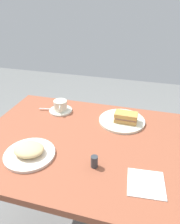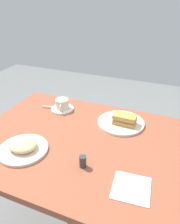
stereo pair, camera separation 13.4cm
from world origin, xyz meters
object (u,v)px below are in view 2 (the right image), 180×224
(dining_table, at_px, (83,156))
(side_plate, at_px, (23,149))
(coffee_saucer, at_px, (62,109))
(napkin, at_px, (131,188))
(sandwich_plate, at_px, (121,123))
(coffee_cup, at_px, (62,104))
(sandwich_front, at_px, (125,119))
(spoon, at_px, (51,107))
(salt_shaker, at_px, (83,161))

(dining_table, distance_m, side_plate, 0.33)
(coffee_saucer, height_order, napkin, coffee_saucer)
(sandwich_plate, xyz_separation_m, coffee_cup, (0.41, -0.02, 0.04))
(sandwich_plate, distance_m, coffee_cup, 0.41)
(sandwich_front, height_order, side_plate, sandwich_front)
(napkin, bearing_deg, dining_table, -35.41)
(sandwich_plate, height_order, coffee_saucer, sandwich_plate)
(sandwich_plate, xyz_separation_m, napkin, (-0.16, 0.45, -0.01))
(sandwich_front, height_order, coffee_cup, coffee_cup)
(sandwich_plate, bearing_deg, napkin, 109.92)
(sandwich_front, height_order, spoon, sandwich_front)
(spoon, bearing_deg, coffee_cup, -171.20)
(napkin, xyz_separation_m, salt_shaker, (0.23, -0.04, 0.03))
(dining_table, distance_m, coffee_saucer, 0.39)
(spoon, distance_m, side_plate, 0.44)
(napkin, height_order, salt_shaker, salt_shaker)
(spoon, bearing_deg, side_plate, 103.01)
(sandwich_plate, relative_size, spoon, 2.79)
(sandwich_plate, height_order, salt_shaker, salt_shaker)
(coffee_saucer, distance_m, side_plate, 0.45)
(coffee_cup, height_order, spoon, coffee_cup)
(coffee_cup, height_order, salt_shaker, coffee_cup)
(sandwich_front, relative_size, salt_shaker, 2.32)
(sandwich_plate, xyz_separation_m, salt_shaker, (0.07, 0.41, 0.02))
(dining_table, relative_size, salt_shaker, 20.96)
(sandwich_plate, bearing_deg, spoon, -1.09)
(sandwich_plate, bearing_deg, coffee_cup, -2.99)
(dining_table, relative_size, napkin, 7.97)
(salt_shaker, bearing_deg, sandwich_plate, -98.99)
(dining_table, height_order, side_plate, side_plate)
(spoon, bearing_deg, coffee_saucer, -169.95)
(dining_table, height_order, napkin, napkin)
(sandwich_front, bearing_deg, side_plate, 45.07)
(sandwich_front, distance_m, napkin, 0.46)
(sandwich_plate, bearing_deg, sandwich_front, 146.78)
(sandwich_plate, xyz_separation_m, coffee_saucer, (0.41, -0.02, -0.00))
(dining_table, relative_size, side_plate, 4.89)
(sandwich_front, bearing_deg, salt_shaker, 77.41)
(dining_table, bearing_deg, sandwich_front, -127.21)
(coffee_cup, relative_size, side_plate, 0.46)
(dining_table, distance_m, salt_shaker, 0.24)
(spoon, distance_m, napkin, 0.80)
(coffee_saucer, distance_m, coffee_cup, 0.04)
(side_plate, xyz_separation_m, salt_shaker, (-0.32, -0.01, 0.02))
(napkin, bearing_deg, coffee_saucer, -39.85)
(sandwich_front, relative_size, spoon, 1.34)
(coffee_saucer, distance_m, napkin, 0.74)
(coffee_cup, relative_size, napkin, 0.75)
(dining_table, xyz_separation_m, spoon, (0.34, -0.24, 0.12))
(spoon, bearing_deg, dining_table, 144.34)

